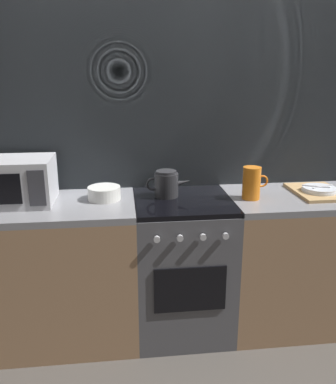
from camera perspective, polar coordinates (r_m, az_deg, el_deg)
ground_plane at (r=2.88m, az=1.94°, el=-18.34°), size 8.00×8.00×0.00m
back_wall at (r=2.72m, az=1.17°, el=7.09°), size 3.60×0.05×2.40m
counter_left at (r=2.68m, az=-17.75°, el=-10.90°), size 1.20×0.60×0.90m
stove_unit at (r=2.65m, az=2.04°, el=-10.37°), size 0.60×0.63×0.90m
counter_right at (r=2.91m, az=20.05°, el=-8.80°), size 1.20×0.60×0.90m
microwave at (r=2.54m, az=-21.07°, el=1.45°), size 0.46×0.35×0.27m
kettle at (r=2.51m, az=-0.22°, el=1.15°), size 0.28×0.15×0.17m
mixing_bowl at (r=2.49m, az=-9.03°, el=-0.15°), size 0.20×0.20×0.08m
pitcher at (r=2.51m, az=11.79°, el=1.26°), size 0.16×0.11×0.20m
dish_pile at (r=2.76m, az=20.50°, el=0.15°), size 0.30×0.40×0.06m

